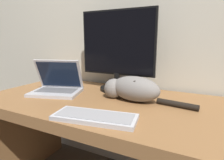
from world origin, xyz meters
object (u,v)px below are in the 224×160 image
monitor (117,50)px  cat (132,88)px  laptop (57,86)px  external_keyboard (95,117)px

monitor → cat: 0.33m
laptop → cat: bearing=-8.8°
external_keyboard → cat: size_ratio=0.73×
monitor → external_keyboard: monitor is taller
monitor → cat: size_ratio=1.02×
cat → laptop: bearing=-163.1°
laptop → external_keyboard: laptop is taller
laptop → cat: size_ratio=0.67×
monitor → laptop: bearing=-141.1°
monitor → cat: (0.18, -0.18, -0.21)m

